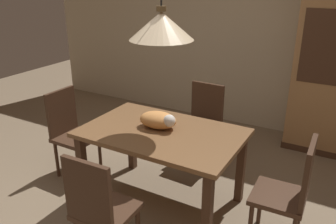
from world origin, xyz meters
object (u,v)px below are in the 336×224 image
object	(u,v)px
cat_sleeping	(159,120)
pendant_lamp	(161,25)
chair_left_side	(70,129)
chair_right_side	(290,190)
dining_table	(162,141)
chair_near_front	(99,207)
chair_far_back	(203,122)

from	to	relation	value
cat_sleeping	pendant_lamp	bearing A→B (deg)	-36.54
chair_left_side	pendant_lamp	xyz separation A→B (m)	(1.13, -0.00, 1.15)
chair_right_side	cat_sleeping	distance (m)	1.23
dining_table	chair_left_side	world-z (taller)	chair_left_side
cat_sleeping	chair_near_front	bearing A→B (deg)	-86.27
pendant_lamp	chair_left_side	bearing A→B (deg)	179.95
chair_near_front	chair_right_side	xyz separation A→B (m)	(1.13, 0.88, 0.00)
pendant_lamp	chair_right_side	bearing A→B (deg)	0.14
dining_table	pendant_lamp	bearing A→B (deg)	90.00
dining_table	chair_near_front	distance (m)	0.89
cat_sleeping	pendant_lamp	distance (m)	0.84
chair_near_front	cat_sleeping	distance (m)	0.98
chair_far_back	cat_sleeping	xyz separation A→B (m)	(-0.06, -0.84, 0.32)
dining_table	cat_sleeping	size ratio (longest dim) A/B	3.55
chair_left_side	chair_right_side	distance (m)	2.26
chair_far_back	cat_sleeping	world-z (taller)	chair_far_back
pendant_lamp	cat_sleeping	bearing A→B (deg)	143.46
chair_far_back	chair_near_front	bearing A→B (deg)	-90.02
pendant_lamp	chair_far_back	bearing A→B (deg)	89.80
dining_table	cat_sleeping	distance (m)	0.19
chair_left_side	chair_right_side	xyz separation A→B (m)	(2.26, 0.00, 0.00)
dining_table	chair_far_back	world-z (taller)	chair_far_back
chair_near_front	chair_right_side	size ratio (longest dim) A/B	1.00
dining_table	cat_sleeping	xyz separation A→B (m)	(-0.06, 0.04, 0.18)
chair_near_front	chair_far_back	xyz separation A→B (m)	(0.00, 1.76, 0.00)
chair_left_side	chair_right_side	world-z (taller)	same
chair_left_side	chair_far_back	xyz separation A→B (m)	(1.13, 0.88, 0.00)
chair_far_back	chair_right_side	distance (m)	1.43
chair_near_front	pendant_lamp	xyz separation A→B (m)	(-0.00, 0.88, 1.15)
chair_left_side	pendant_lamp	bearing A→B (deg)	-0.05
chair_left_side	chair_far_back	distance (m)	1.43
chair_left_side	cat_sleeping	size ratio (longest dim) A/B	2.36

